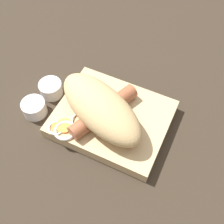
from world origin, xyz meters
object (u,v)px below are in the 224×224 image
Objects in this scene: sausage at (104,111)px; condiment_cup_far at (34,108)px; bread_roll at (101,108)px; condiment_cup_near at (51,89)px; food_tray at (112,119)px.

sausage reaches higher than condiment_cup_far.
condiment_cup_near is at bearing -10.88° from bread_roll.
sausage reaches higher than condiment_cup_near.
condiment_cup_near is (0.14, -0.01, 0.00)m from food_tray.
food_tray is 0.15m from condiment_cup_far.
condiment_cup_far is at bearing 12.71° from bread_roll.
condiment_cup_far is at bearing 85.91° from condiment_cup_near.
food_tray is 4.50× the size of condiment_cup_near.
condiment_cup_far is (0.13, 0.04, -0.03)m from sausage.
food_tray is at bearing -136.47° from bread_roll.
bread_roll is (0.01, 0.01, 0.04)m from food_tray.
food_tray is 0.03m from sausage.
condiment_cup_near is at bearing -94.09° from condiment_cup_far.
bread_roll is at bearing 169.12° from condiment_cup_near.
food_tray is 0.14m from condiment_cup_near.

